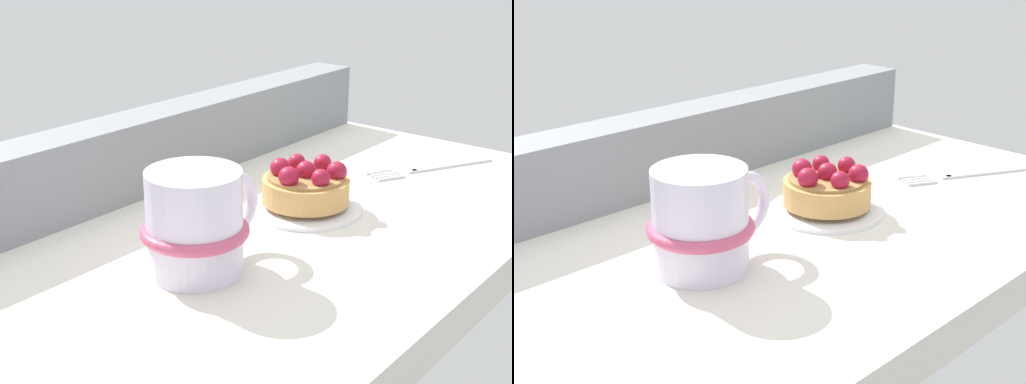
% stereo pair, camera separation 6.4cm
% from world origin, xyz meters
% --- Properties ---
extents(ground_plane, '(0.71, 0.40, 0.04)m').
position_xyz_m(ground_plane, '(0.00, 0.00, -0.02)').
color(ground_plane, silver).
extents(window_rail_back, '(0.70, 0.05, 0.08)m').
position_xyz_m(window_rail_back, '(0.00, 0.17, 0.04)').
color(window_rail_back, gray).
rests_on(window_rail_back, ground_plane).
extents(dessert_plate, '(0.11, 0.11, 0.01)m').
position_xyz_m(dessert_plate, '(0.05, -0.00, 0.00)').
color(dessert_plate, white).
rests_on(dessert_plate, ground_plane).
extents(raspberry_tart, '(0.09, 0.09, 0.04)m').
position_xyz_m(raspberry_tart, '(0.05, -0.00, 0.03)').
color(raspberry_tart, tan).
rests_on(raspberry_tart, dessert_plate).
extents(coffee_mug, '(0.12, 0.09, 0.09)m').
position_xyz_m(coffee_mug, '(-0.12, -0.01, 0.04)').
color(coffee_mug, silver).
rests_on(coffee_mug, ground_plane).
extents(dessert_fork, '(0.15, 0.09, 0.01)m').
position_xyz_m(dessert_fork, '(0.24, -0.04, 0.00)').
color(dessert_fork, silver).
rests_on(dessert_fork, ground_plane).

